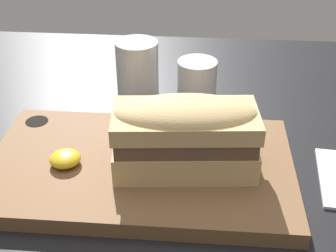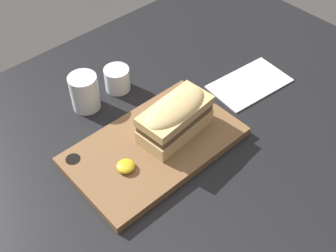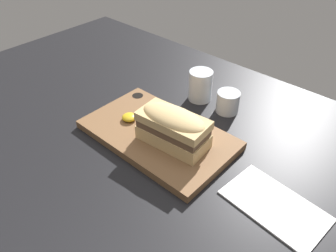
{
  "view_description": "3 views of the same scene",
  "coord_description": "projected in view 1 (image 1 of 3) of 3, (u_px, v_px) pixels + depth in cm",
  "views": [
    {
      "loc": [
        11.09,
        -47.02,
        39.84
      ],
      "look_at": [
        6.95,
        2.37,
        9.01
      ],
      "focal_mm": 50.0,
      "sensor_mm": 36.0,
      "label": 1
    },
    {
      "loc": [
        -36.64,
        -47.37,
        76.29
      ],
      "look_at": [
        6.33,
        0.12,
        8.63
      ],
      "focal_mm": 45.0,
      "sensor_mm": 36.0,
      "label": 2
    },
    {
      "loc": [
        49.95,
        -46.28,
        57.94
      ],
      "look_at": [
        8.24,
        0.02,
        9.27
      ],
      "focal_mm": 35.0,
      "sensor_mm": 36.0,
      "label": 3
    }
  ],
  "objects": [
    {
      "name": "sandwich",
      "position": [
        185.0,
        132.0,
        0.57
      ],
      "size": [
        18.22,
        10.12,
        9.38
      ],
      "rotation": [
        0.0,
        0.0,
        0.09
      ],
      "color": "tan",
      "rests_on": "serving_board"
    },
    {
      "name": "water_glass",
      "position": [
        137.0,
        72.0,
        0.79
      ],
      "size": [
        7.11,
        7.11,
        9.42
      ],
      "color": "silver",
      "rests_on": "dining_table"
    },
    {
      "name": "dining_table",
      "position": [
        114.0,
        185.0,
        0.61
      ],
      "size": [
        157.51,
        102.06,
        2.0
      ],
      "color": "black",
      "rests_on": "ground"
    },
    {
      "name": "serving_board",
      "position": [
        140.0,
        167.0,
        0.61
      ],
      "size": [
        39.48,
        23.5,
        2.16
      ],
      "color": "brown",
      "rests_on": "dining_table"
    },
    {
      "name": "mustard_dollop",
      "position": [
        66.0,
        157.0,
        0.6
      ],
      "size": [
        4.0,
        4.0,
        1.6
      ],
      "color": "gold",
      "rests_on": "serving_board"
    },
    {
      "name": "wine_glass",
      "position": [
        197.0,
        79.0,
        0.79
      ],
      "size": [
        6.65,
        6.65,
        6.33
      ],
      "color": "silver",
      "rests_on": "dining_table"
    }
  ]
}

